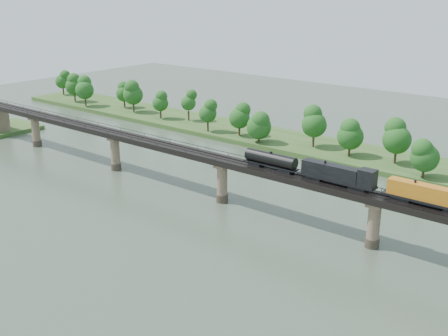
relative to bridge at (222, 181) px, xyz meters
The scene contains 6 objects.
ground 30.49m from the bridge, 90.00° to the right, with size 400.00×400.00×0.00m, color #374637.
far_bank 55.20m from the bridge, 90.00° to the left, with size 300.00×24.00×1.60m, color #2F5020.
bridge is the anchor object (origin of this frame).
bridge_superstructure 6.33m from the bridge, 90.00° to the left, with size 220.00×4.90×0.75m.
far_treeline 51.30m from the bridge, 99.23° to the left, with size 289.06×17.54×13.60m.
freight_train 44.74m from the bridge, ahead, with size 71.02×2.77×4.89m.
Camera 1 is at (82.50, -70.88, 51.89)m, focal length 45.00 mm.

